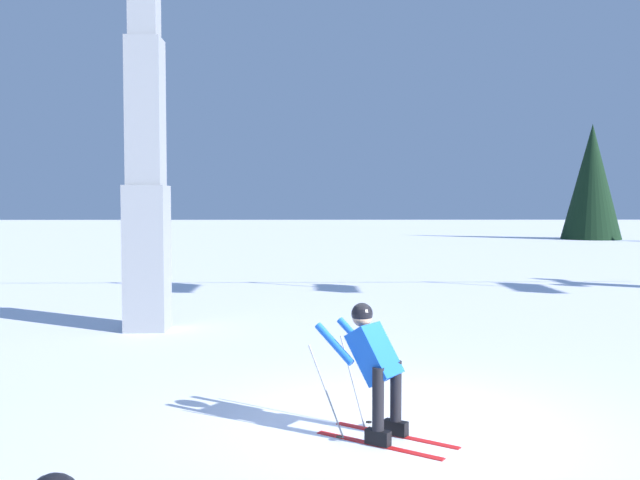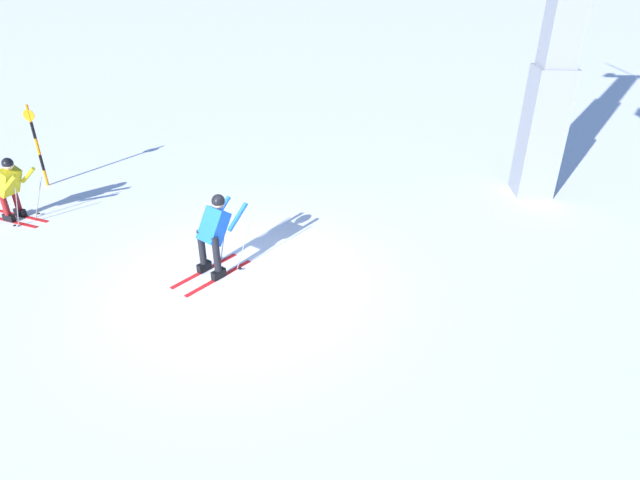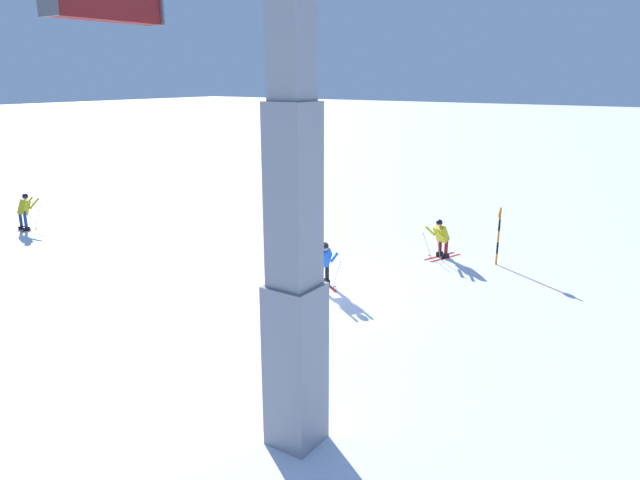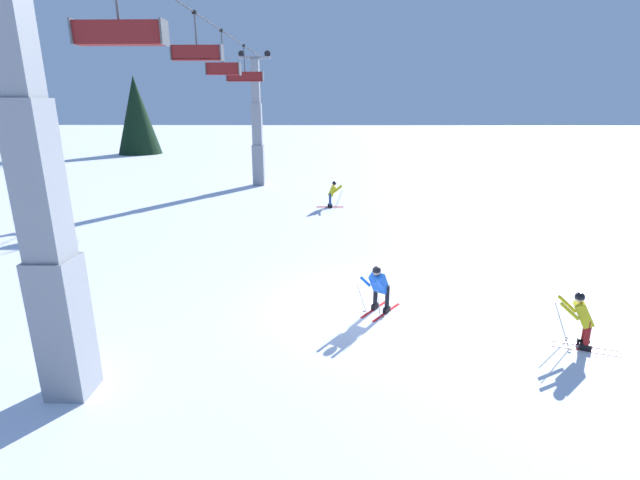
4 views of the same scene
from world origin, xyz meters
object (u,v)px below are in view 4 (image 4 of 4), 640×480
lift_tower_near (44,213)px  skier_distant_uphill (332,192)px  lift_tower_far (257,132)px  chairlift_seat_second (197,53)px  skier_distant_downhill (582,316)px  chairlift_seat_fourth (245,76)px  chairlift_seat_nearest (119,32)px  skier_carving_main (379,285)px  chairlift_seat_middle (223,68)px

lift_tower_near → skier_distant_uphill: lift_tower_near is taller
lift_tower_far → chairlift_seat_second: size_ratio=4.62×
chairlift_seat_second → skier_distant_downhill: size_ratio=1.27×
lift_tower_far → chairlift_seat_fourth: lift_tower_far is taller
chairlift_seat_nearest → chairlift_seat_second: (7.26, -0.00, 0.24)m
chairlift_seat_nearest → chairlift_seat_second: same height
skier_carving_main → chairlift_seat_fourth: (18.35, 6.97, 6.83)m
chairlift_seat_second → skier_carving_main: bearing=-137.1°
chairlift_seat_second → skier_distant_downhill: (-9.39, -11.91, -7.17)m
chairlift_seat_nearest → lift_tower_near: bearing=180.0°
lift_tower_far → skier_distant_uphill: 10.16m
lift_tower_near → chairlift_seat_fourth: bearing=0.0°
lift_tower_near → chairlift_seat_middle: (16.29, -0.00, 3.80)m
chairlift_seat_second → chairlift_seat_fourth: size_ratio=0.88×
chairlift_seat_fourth → chairlift_seat_nearest: bearing=180.0°
chairlift_seat_middle → skier_distant_downhill: (-14.09, -11.91, -6.92)m
skier_distant_downhill → lift_tower_far: bearing=25.9°
skier_carving_main → chairlift_seat_second: 12.49m
skier_carving_main → chairlift_seat_second: (7.51, 6.97, 7.14)m
skier_carving_main → chairlift_seat_fourth: chairlift_seat_fourth is taller
chairlift_seat_second → skier_distant_uphill: size_ratio=1.23×
lift_tower_near → skier_distant_uphill: (18.79, -5.64, -3.05)m
lift_tower_near → chairlift_seat_nearest: 5.76m
chairlift_seat_fourth → lift_tower_far: bearing=0.0°
chairlift_seat_nearest → skier_distant_uphill: bearing=-21.3°
skier_carving_main → chairlift_seat_nearest: chairlift_seat_nearest is taller
chairlift_seat_nearest → skier_distant_downhill: chairlift_seat_nearest is taller
chairlift_seat_fourth → skier_distant_uphill: 9.54m
chairlift_seat_fourth → skier_distant_uphill: (-3.63, -5.64, -6.79)m
skier_carving_main → chairlift_seat_nearest: size_ratio=0.69×
chairlift_seat_second → chairlift_seat_middle: same height
lift_tower_near → lift_tower_far: size_ratio=1.00×
lift_tower_near → chairlift_seat_middle: size_ratio=4.46×
skier_distant_downhill → chairlift_seat_second: bearing=51.8°
chairlift_seat_nearest → chairlift_seat_middle: same height
chairlift_seat_middle → chairlift_seat_fourth: bearing=0.0°
skier_carving_main → skier_distant_uphill: 14.78m
lift_tower_far → chairlift_seat_nearest: bearing=-180.0°
skier_carving_main → chairlift_seat_middle: (12.21, 6.97, 6.89)m
chairlift_seat_second → chairlift_seat_fourth: bearing=0.0°
skier_carving_main → skier_distant_downhill: 5.29m
skier_distant_downhill → skier_distant_uphill: bearing=20.7°
skier_carving_main → lift_tower_near: 8.64m
chairlift_seat_nearest → chairlift_seat_fourth: (18.10, 0.00, -0.07)m
lift_tower_far → chairlift_seat_middle: lift_tower_far is taller
lift_tower_near → skier_distant_downhill: lift_tower_near is taller
lift_tower_far → lift_tower_near: bearing=-180.0°
chairlift_seat_nearest → skier_distant_downhill: bearing=-100.1°
chairlift_seat_middle → lift_tower_far: bearing=0.0°
chairlift_seat_nearest → chairlift_seat_second: bearing=-0.0°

